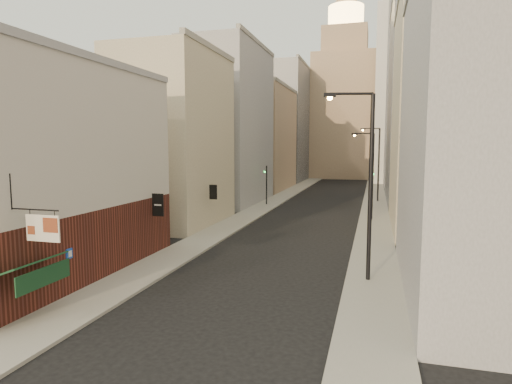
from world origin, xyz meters
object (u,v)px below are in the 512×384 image
Objects in this scene: streetlamp_near at (366,176)px; streetlamp_far at (377,160)px; traffic_light_left at (267,178)px; clock_tower at (344,102)px; streetlamp_mid at (370,171)px; white_tower at (396,88)px; traffic_light_right at (371,177)px.

streetlamp_near is 1.05× the size of streetlamp_far.
streetlamp_far is at bearing -127.91° from traffic_light_left.
streetlamp_near reaches higher than traffic_light_left.
streetlamp_mid is (6.99, -59.23, -12.65)m from clock_tower.
traffic_light_left is at bearing 100.60° from streetlamp_near.
streetlamp_near reaches higher than streetlamp_far.
streetlamp_far is at bearing -80.28° from clock_tower.
streetlamp_mid is 14.82m from streetlamp_far.
white_tower is 66.82m from streetlamp_near.
white_tower is 43.70m from traffic_light_left.
streetlamp_mid is 1.74× the size of traffic_light_right.
streetlamp_near reaches higher than traffic_light_right.
traffic_light_left is (-16.61, -37.46, -15.16)m from white_tower.
white_tower reaches higher than streetlamp_near.
traffic_light_right is (0.11, 27.27, -1.93)m from streetlamp_near.
white_tower reaches higher than streetlamp_mid.
streetlamp_near is (-4.05, -65.47, -12.74)m from white_tower.
white_tower is (11.00, -14.00, 0.97)m from clock_tower.
streetlamp_mid reaches higher than traffic_light_right.
clock_tower is 5.15× the size of streetlamp_mid.
streetlamp_near is at bearing 138.27° from traffic_light_left.
traffic_light_right is (-3.95, -38.20, -14.67)m from white_tower.
white_tower is 8.30× the size of traffic_light_right.
traffic_light_right is at bearing 76.21° from streetlamp_near.
streetlamp_mid is at bearing 172.47° from traffic_light_left.
streetlamp_mid is 7.11m from traffic_light_right.
streetlamp_near is 2.05× the size of traffic_light_right.
streetlamp_near is 2.05× the size of traffic_light_left.
streetlamp_near is 20.26m from streetlamp_mid.
traffic_light_left is at bearing -96.23° from clock_tower.
streetlamp_near is (6.95, -79.47, -11.77)m from clock_tower.
traffic_light_left is (-12.56, 28.01, -2.42)m from streetlamp_near.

